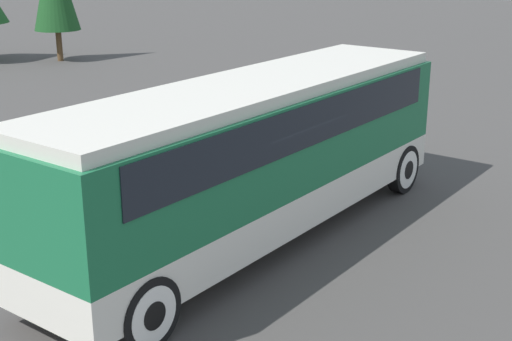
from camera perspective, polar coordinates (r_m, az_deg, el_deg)
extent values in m
plane|color=#423F3D|center=(14.38, 0.00, -5.49)|extent=(120.00, 120.00, 0.00)
cube|color=silver|center=(14.05, 0.00, -2.26)|extent=(10.45, 2.44, 0.75)
cube|color=#19663D|center=(13.66, 0.00, 2.67)|extent=(10.45, 2.44, 1.75)
cube|color=black|center=(13.56, 0.00, 4.43)|extent=(9.20, 2.48, 0.79)
cube|color=beige|center=(13.43, 0.00, 6.73)|extent=(10.24, 2.25, 0.22)
cube|color=#19663D|center=(17.93, 9.79, 5.34)|extent=(0.36, 2.35, 2.01)
cylinder|color=black|center=(17.13, 11.68, 0.14)|extent=(1.15, 0.28, 1.15)
cylinder|color=silver|center=(17.13, 11.68, 0.14)|extent=(0.90, 0.30, 0.90)
cylinder|color=black|center=(17.13, 11.68, 0.14)|extent=(0.44, 0.32, 0.44)
cylinder|color=black|center=(18.13, 5.34, 1.45)|extent=(1.15, 0.28, 1.15)
cylinder|color=silver|center=(18.13, 5.34, 1.45)|extent=(0.90, 0.30, 0.90)
cylinder|color=black|center=(18.13, 5.34, 1.45)|extent=(0.44, 0.32, 0.44)
cylinder|color=black|center=(10.67, -8.69, -11.19)|extent=(1.15, 0.28, 1.15)
cylinder|color=silver|center=(10.67, -8.69, -11.19)|extent=(0.90, 0.30, 0.90)
cylinder|color=black|center=(10.67, -8.69, -11.19)|extent=(0.44, 0.32, 0.44)
cylinder|color=black|center=(12.21, -16.16, -7.80)|extent=(1.15, 0.28, 1.15)
cylinder|color=silver|center=(12.21, -16.16, -7.80)|extent=(0.90, 0.30, 0.90)
cylinder|color=black|center=(12.21, -16.16, -7.80)|extent=(0.44, 0.32, 0.44)
cube|color=silver|center=(19.57, -9.86, 2.55)|extent=(4.10, 1.77, 0.67)
cube|color=black|center=(19.32, -10.30, 4.09)|extent=(2.13, 1.59, 0.48)
cylinder|color=black|center=(20.19, -5.02, 2.50)|extent=(0.67, 0.22, 0.67)
cylinder|color=black|center=(20.19, -5.02, 2.50)|extent=(0.26, 0.26, 0.26)
cylinder|color=black|center=(21.24, -8.24, 3.18)|extent=(0.67, 0.22, 0.67)
cylinder|color=black|center=(21.24, -8.24, 3.18)|extent=(0.26, 0.26, 0.26)
cylinder|color=black|center=(18.06, -11.68, 0.28)|extent=(0.67, 0.22, 0.67)
cylinder|color=black|center=(18.06, -11.68, 0.28)|extent=(0.26, 0.26, 0.26)
cylinder|color=black|center=(19.23, -14.85, 1.15)|extent=(0.67, 0.22, 0.67)
cylinder|color=black|center=(19.23, -14.85, 1.15)|extent=(0.26, 0.26, 0.26)
cylinder|color=brown|center=(36.44, -15.46, 9.62)|extent=(0.28, 0.28, 1.49)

